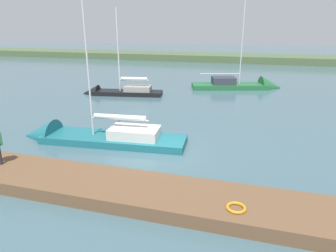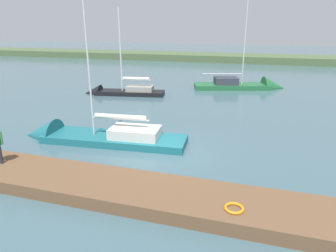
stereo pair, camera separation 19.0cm
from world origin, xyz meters
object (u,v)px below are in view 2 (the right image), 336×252
at_px(sailboat_inner_slip, 119,93).
at_px(sailboat_behind_pier, 89,138).
at_px(sailboat_mid_channel, 248,87).
at_px(life_ring_buoy, 234,208).

height_order(sailboat_inner_slip, sailboat_behind_pier, sailboat_behind_pier).
distance_m(sailboat_inner_slip, sailboat_mid_channel, 13.32).
xyz_separation_m(life_ring_buoy, sailboat_behind_pier, (8.62, -5.35, -0.43)).
distance_m(life_ring_buoy, sailboat_mid_channel, 23.42).
height_order(sailboat_inner_slip, sailboat_mid_channel, sailboat_mid_channel).
relative_size(sailboat_inner_slip, sailboat_behind_pier, 0.75).
xyz_separation_m(life_ring_buoy, sailboat_inner_slip, (12.19, -16.89, -0.39)).
height_order(life_ring_buoy, sailboat_inner_slip, sailboat_inner_slip).
height_order(life_ring_buoy, sailboat_mid_channel, sailboat_mid_channel).
bearing_deg(sailboat_inner_slip, sailboat_behind_pier, 97.61).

